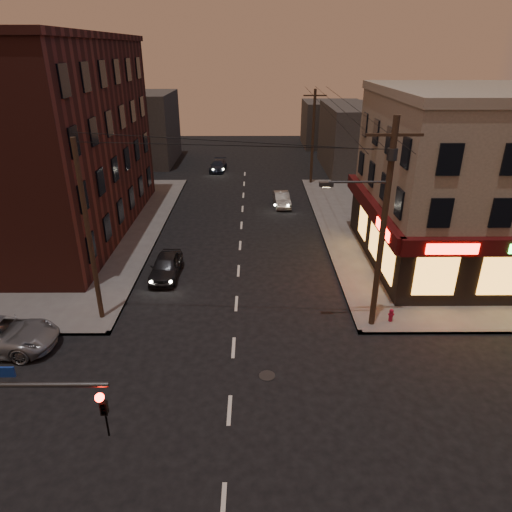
{
  "coord_description": "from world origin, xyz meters",
  "views": [
    {
      "loc": [
        0.93,
        -13.42,
        12.62
      ],
      "look_at": [
        1.06,
        7.21,
        3.2
      ],
      "focal_mm": 32.0,
      "sensor_mm": 36.0,
      "label": 1
    }
  ],
  "objects_px": {
    "sedan_far": "(218,166)",
    "fire_hydrant": "(391,314)",
    "sedan_near": "(166,266)",
    "sedan_mid": "(282,199)"
  },
  "relations": [
    {
      "from": "sedan_far",
      "to": "fire_hydrant",
      "type": "distance_m",
      "value": 33.2
    },
    {
      "from": "sedan_near",
      "to": "sedan_far",
      "type": "distance_m",
      "value": 26.14
    },
    {
      "from": "sedan_far",
      "to": "fire_hydrant",
      "type": "xyz_separation_m",
      "value": [
        10.82,
        -31.39,
        -0.06
      ]
    },
    {
      "from": "sedan_near",
      "to": "fire_hydrant",
      "type": "xyz_separation_m",
      "value": [
        12.12,
        -5.28,
        -0.17
      ]
    },
    {
      "from": "sedan_mid",
      "to": "fire_hydrant",
      "type": "xyz_separation_m",
      "value": [
        4.38,
        -18.82,
        -0.08
      ]
    },
    {
      "from": "sedan_near",
      "to": "fire_hydrant",
      "type": "relative_size",
      "value": 5.94
    },
    {
      "from": "sedan_near",
      "to": "sedan_far",
      "type": "xyz_separation_m",
      "value": [
        1.31,
        26.1,
        -0.11
      ]
    },
    {
      "from": "sedan_near",
      "to": "fire_hydrant",
      "type": "bearing_deg",
      "value": -22.45
    },
    {
      "from": "sedan_near",
      "to": "sedan_mid",
      "type": "relative_size",
      "value": 1.11
    },
    {
      "from": "sedan_near",
      "to": "sedan_far",
      "type": "bearing_deg",
      "value": 88.23
    }
  ]
}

